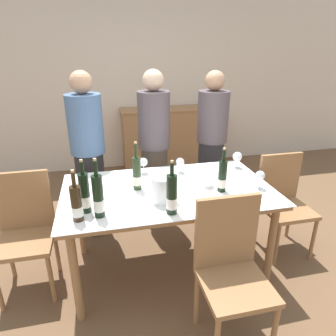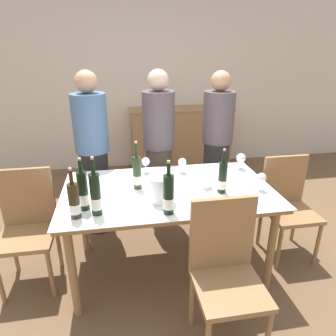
{
  "view_description": "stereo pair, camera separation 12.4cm",
  "coord_description": "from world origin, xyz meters",
  "px_view_note": "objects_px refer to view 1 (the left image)",
  "views": [
    {
      "loc": [
        -0.49,
        -2.11,
        1.83
      ],
      "look_at": [
        0.0,
        0.0,
        0.96
      ],
      "focal_mm": 32.0,
      "sensor_mm": 36.0,
      "label": 1
    },
    {
      "loc": [
        -0.37,
        -2.14,
        1.83
      ],
      "look_at": [
        0.0,
        0.0,
        0.96
      ],
      "focal_mm": 32.0,
      "sensor_mm": 36.0,
      "label": 2
    }
  ],
  "objects_px": {
    "ice_bucket": "(163,188)",
    "person_guest_right": "(211,147)",
    "sideboard_cabinet": "(172,139)",
    "wine_bottle_2": "(137,174)",
    "dining_table": "(168,197)",
    "wine_glass_2": "(260,176)",
    "wine_bottle_5": "(77,204)",
    "wine_glass_0": "(209,188)",
    "chair_near_front": "(231,263)",
    "wine_glass_3": "(143,163)",
    "wine_bottle_4": "(172,196)",
    "person_host": "(89,158)",
    "wine_glass_1": "(180,163)",
    "person_guest_left": "(154,150)",
    "wine_bottle_1": "(222,177)",
    "chair_left_end": "(25,225)",
    "wine_bottle_3": "(98,197)",
    "wine_glass_4": "(237,157)",
    "wine_bottle_0": "(85,194)",
    "chair_right_end": "(283,197)"
  },
  "relations": [
    {
      "from": "ice_bucket",
      "to": "person_guest_right",
      "type": "relative_size",
      "value": 0.12
    },
    {
      "from": "sideboard_cabinet",
      "to": "ice_bucket",
      "type": "bearing_deg",
      "value": -105.25
    },
    {
      "from": "wine_bottle_2",
      "to": "person_guest_right",
      "type": "bearing_deg",
      "value": 40.63
    },
    {
      "from": "dining_table",
      "to": "wine_glass_2",
      "type": "distance_m",
      "value": 0.75
    },
    {
      "from": "wine_bottle_5",
      "to": "wine_glass_0",
      "type": "height_order",
      "value": "wine_bottle_5"
    },
    {
      "from": "chair_near_front",
      "to": "person_guest_right",
      "type": "xyz_separation_m",
      "value": [
        0.44,
        1.56,
        0.25
      ]
    },
    {
      "from": "wine_glass_3",
      "to": "wine_bottle_4",
      "type": "bearing_deg",
      "value": -83.63
    },
    {
      "from": "ice_bucket",
      "to": "person_host",
      "type": "bearing_deg",
      "value": 119.87
    },
    {
      "from": "wine_bottle_2",
      "to": "person_host",
      "type": "height_order",
      "value": "person_host"
    },
    {
      "from": "person_host",
      "to": "wine_glass_1",
      "type": "bearing_deg",
      "value": -29.42
    },
    {
      "from": "wine_glass_2",
      "to": "person_guest_right",
      "type": "height_order",
      "value": "person_guest_right"
    },
    {
      "from": "person_guest_left",
      "to": "person_guest_right",
      "type": "distance_m",
      "value": 0.64
    },
    {
      "from": "wine_bottle_1",
      "to": "wine_glass_2",
      "type": "distance_m",
      "value": 0.31
    },
    {
      "from": "sideboard_cabinet",
      "to": "ice_bucket",
      "type": "distance_m",
      "value": 2.66
    },
    {
      "from": "chair_left_end",
      "to": "person_guest_left",
      "type": "xyz_separation_m",
      "value": [
        1.18,
        0.76,
        0.29
      ]
    },
    {
      "from": "wine_bottle_3",
      "to": "wine_glass_1",
      "type": "bearing_deg",
      "value": 40.07
    },
    {
      "from": "wine_bottle_5",
      "to": "chair_left_end",
      "type": "bearing_deg",
      "value": 137.45
    },
    {
      "from": "wine_glass_0",
      "to": "person_guest_right",
      "type": "height_order",
      "value": "person_guest_right"
    },
    {
      "from": "chair_near_front",
      "to": "person_guest_left",
      "type": "xyz_separation_m",
      "value": [
        -0.2,
        1.56,
        0.26
      ]
    },
    {
      "from": "wine_glass_0",
      "to": "person_guest_right",
      "type": "xyz_separation_m",
      "value": [
        0.44,
        1.11,
        -0.07
      ]
    },
    {
      "from": "sideboard_cabinet",
      "to": "dining_table",
      "type": "xyz_separation_m",
      "value": [
        -0.61,
        -2.35,
        0.22
      ]
    },
    {
      "from": "wine_glass_2",
      "to": "wine_glass_4",
      "type": "height_order",
      "value": "wine_glass_4"
    },
    {
      "from": "wine_bottle_0",
      "to": "wine_bottle_3",
      "type": "xyz_separation_m",
      "value": [
        0.09,
        -0.08,
        0.01
      ]
    },
    {
      "from": "wine_bottle_2",
      "to": "wine_bottle_4",
      "type": "height_order",
      "value": "wine_bottle_2"
    },
    {
      "from": "sideboard_cabinet",
      "to": "wine_glass_0",
      "type": "distance_m",
      "value": 2.67
    },
    {
      "from": "wine_glass_2",
      "to": "person_guest_left",
      "type": "height_order",
      "value": "person_guest_left"
    },
    {
      "from": "wine_bottle_1",
      "to": "wine_glass_1",
      "type": "distance_m",
      "value": 0.49
    },
    {
      "from": "wine_glass_2",
      "to": "person_host",
      "type": "bearing_deg",
      "value": 145.9
    },
    {
      "from": "wine_glass_0",
      "to": "chair_left_end",
      "type": "relative_size",
      "value": 0.15
    },
    {
      "from": "ice_bucket",
      "to": "dining_table",
      "type": "bearing_deg",
      "value": 66.9
    },
    {
      "from": "wine_glass_3",
      "to": "dining_table",
      "type": "bearing_deg",
      "value": -68.39
    },
    {
      "from": "person_host",
      "to": "person_guest_left",
      "type": "distance_m",
      "value": 0.68
    },
    {
      "from": "dining_table",
      "to": "person_guest_right",
      "type": "distance_m",
      "value": 1.1
    },
    {
      "from": "wine_bottle_0",
      "to": "wine_glass_0",
      "type": "height_order",
      "value": "wine_bottle_0"
    },
    {
      "from": "wine_bottle_5",
      "to": "wine_glass_4",
      "type": "bearing_deg",
      "value": 23.92
    },
    {
      "from": "wine_bottle_0",
      "to": "chair_left_end",
      "type": "xyz_separation_m",
      "value": [
        -0.5,
        0.31,
        -0.37
      ]
    },
    {
      "from": "dining_table",
      "to": "chair_right_end",
      "type": "relative_size",
      "value": 1.81
    },
    {
      "from": "sideboard_cabinet",
      "to": "chair_near_front",
      "type": "height_order",
      "value": "chair_near_front"
    },
    {
      "from": "ice_bucket",
      "to": "wine_bottle_5",
      "type": "bearing_deg",
      "value": -167.37
    },
    {
      "from": "wine_bottle_5",
      "to": "wine_glass_2",
      "type": "bearing_deg",
      "value": 7.07
    },
    {
      "from": "wine_glass_3",
      "to": "wine_glass_4",
      "type": "bearing_deg",
      "value": -3.57
    },
    {
      "from": "wine_bottle_0",
      "to": "chair_left_end",
      "type": "height_order",
      "value": "wine_bottle_0"
    },
    {
      "from": "chair_right_end",
      "to": "wine_bottle_4",
      "type": "bearing_deg",
      "value": -158.78
    },
    {
      "from": "ice_bucket",
      "to": "person_guest_left",
      "type": "relative_size",
      "value": 0.12
    },
    {
      "from": "wine_glass_0",
      "to": "person_guest_left",
      "type": "height_order",
      "value": "person_guest_left"
    },
    {
      "from": "wine_glass_4",
      "to": "person_guest_left",
      "type": "relative_size",
      "value": 0.09
    },
    {
      "from": "wine_bottle_4",
      "to": "wine_bottle_1",
      "type": "bearing_deg",
      "value": 27.66
    },
    {
      "from": "wine_bottle_5",
      "to": "chair_right_end",
      "type": "height_order",
      "value": "wine_bottle_5"
    },
    {
      "from": "wine_bottle_5",
      "to": "dining_table",
      "type": "bearing_deg",
      "value": 25.49
    },
    {
      "from": "wine_glass_2",
      "to": "person_guest_left",
      "type": "bearing_deg",
      "value": 123.67
    }
  ]
}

